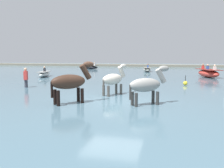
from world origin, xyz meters
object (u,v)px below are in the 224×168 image
(horse_lead_dark_bay, at_px, (70,83))
(boat_distant_west, at_px, (208,73))
(boat_mid_channel, at_px, (147,69))
(boat_near_starboard, at_px, (90,67))
(horse_flank_pinto, at_px, (113,80))
(person_onlooker_left, at_px, (26,80))
(boat_far_offshore, at_px, (44,74))
(channel_buoy, at_px, (185,83))
(horse_trailing_grey, at_px, (147,86))

(horse_lead_dark_bay, relative_size, boat_distant_west, 0.59)
(boat_mid_channel, distance_m, boat_near_starboard, 9.93)
(boat_near_starboard, distance_m, boat_distant_west, 18.82)
(horse_flank_pinto, bearing_deg, horse_lead_dark_bay, -115.19)
(horse_flank_pinto, height_order, person_onlooker_left, horse_flank_pinto)
(person_onlooker_left, bearing_deg, horse_flank_pinto, -14.39)
(horse_lead_dark_bay, distance_m, boat_near_starboard, 26.68)
(horse_lead_dark_bay, bearing_deg, boat_far_offshore, 123.79)
(boat_mid_channel, bearing_deg, boat_near_starboard, 154.88)
(horse_lead_dark_bay, relative_size, horse_flank_pinto, 1.09)
(horse_flank_pinto, relative_size, boat_far_offshore, 0.70)
(horse_lead_dark_bay, xyz_separation_m, channel_buoy, (5.00, 7.59, -0.71))
(horse_flank_pinto, relative_size, channel_buoy, 2.95)
(boat_near_starboard, bearing_deg, boat_far_offshore, -89.36)
(boat_far_offshore, relative_size, person_onlooker_left, 1.71)
(boat_distant_west, bearing_deg, boat_mid_channel, 132.73)
(boat_far_offshore, bearing_deg, horse_flank_pinto, -44.97)
(horse_trailing_grey, xyz_separation_m, boat_near_starboard, (-10.86, 25.04, -0.49))
(horse_flank_pinto, distance_m, boat_near_starboard, 24.64)
(boat_distant_west, relative_size, person_onlooker_left, 2.19)
(boat_near_starboard, relative_size, boat_far_offshore, 0.99)
(horse_flank_pinto, bearing_deg, boat_mid_channel, 90.03)
(horse_flank_pinto, xyz_separation_m, boat_far_offshore, (-8.84, 8.83, -0.50))
(horse_trailing_grey, height_order, horse_flank_pinto, horse_trailing_grey)
(horse_trailing_grey, relative_size, horse_flank_pinto, 1.01)
(horse_trailing_grey, distance_m, horse_flank_pinto, 2.81)
(boat_far_offshore, bearing_deg, boat_near_starboard, 90.64)
(horse_flank_pinto, bearing_deg, boat_distant_west, 62.30)
(boat_near_starboard, bearing_deg, horse_lead_dark_bay, -73.02)
(horse_lead_dark_bay, bearing_deg, person_onlooker_left, 139.28)
(boat_far_offshore, bearing_deg, channel_buoy, -16.83)
(boat_mid_channel, distance_m, boat_distant_west, 9.25)
(horse_flank_pinto, distance_m, boat_far_offshore, 12.51)
(boat_mid_channel, xyz_separation_m, boat_far_offshore, (-8.83, -9.88, -0.01))
(person_onlooker_left, bearing_deg, boat_near_starboard, 98.02)
(boat_far_offshore, height_order, boat_distant_west, boat_distant_west)
(boat_mid_channel, bearing_deg, person_onlooker_left, -109.18)
(boat_near_starboard, distance_m, channel_buoy, 22.02)
(boat_mid_channel, xyz_separation_m, boat_near_starboard, (-8.99, 4.22, 0.01))
(horse_trailing_grey, distance_m, boat_mid_channel, 20.92)
(horse_lead_dark_bay, relative_size, horse_trailing_grey, 1.08)
(horse_flank_pinto, bearing_deg, horse_trailing_grey, -48.57)
(horse_trailing_grey, xyz_separation_m, boat_far_offshore, (-10.71, 10.94, -0.51))
(boat_near_starboard, xyz_separation_m, person_onlooker_left, (3.01, -21.40, 0.20))
(horse_lead_dark_bay, distance_m, boat_mid_channel, 21.34)
(boat_distant_west, height_order, channel_buoy, boat_distant_west)
(boat_far_offshore, bearing_deg, horse_trailing_grey, -45.63)
(person_onlooker_left, relative_size, channel_buoy, 2.47)
(horse_flank_pinto, height_order, boat_mid_channel, horse_flank_pinto)
(horse_trailing_grey, relative_size, person_onlooker_left, 1.20)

